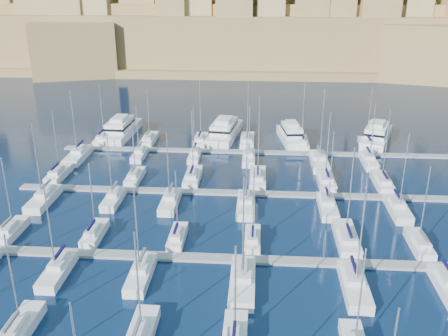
# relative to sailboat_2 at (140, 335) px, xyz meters

# --- Properties ---
(ground) EXTENTS (600.00, 600.00, 0.00)m
(ground) POSITION_rel_sailboat_2_xyz_m (11.00, 28.75, -0.73)
(ground) COLOR black
(ground) RESTS_ON ground
(pontoon_mid_near) EXTENTS (84.00, 2.00, 0.40)m
(pontoon_mid_near) POSITION_rel_sailboat_2_xyz_m (11.00, 16.75, -0.53)
(pontoon_mid_near) COLOR slate
(pontoon_mid_near) RESTS_ON ground
(pontoon_mid_far) EXTENTS (84.00, 2.00, 0.40)m
(pontoon_mid_far) POSITION_rel_sailboat_2_xyz_m (11.00, 38.75, -0.53)
(pontoon_mid_far) COLOR slate
(pontoon_mid_far) RESTS_ON ground
(pontoon_far) EXTENTS (84.00, 2.00, 0.40)m
(pontoon_far) POSITION_rel_sailboat_2_xyz_m (11.00, 60.75, -0.53)
(pontoon_far) COLOR slate
(pontoon_far) RESTS_ON ground
(sailboat_1) EXTENTS (2.58, 8.60, 12.43)m
(sailboat_1) POSITION_rel_sailboat_2_xyz_m (-13.33, -0.06, -0.01)
(sailboat_1) COLOR silver
(sailboat_1) RESTS_ON ground
(sailboat_2) EXTENTS (2.62, 8.72, 13.18)m
(sailboat_2) POSITION_rel_sailboat_2_xyz_m (0.00, 0.00, 0.00)
(sailboat_2) COLOR silver
(sailboat_2) RESTS_ON ground
(sailboat_12) EXTENTS (2.32, 7.74, 12.48)m
(sailboat_12) POSITION_rel_sailboat_2_xyz_m (-24.51, 21.52, -0.01)
(sailboat_12) COLOR silver
(sailboat_12) RESTS_ON ground
(sailboat_13) EXTENTS (2.32, 7.75, 12.02)m
(sailboat_13) POSITION_rel_sailboat_2_xyz_m (-11.82, 21.52, -0.02)
(sailboat_13) COLOR silver
(sailboat_13) RESTS_ON ground
(sailboat_14) EXTENTS (2.22, 7.41, 11.21)m
(sailboat_14) POSITION_rel_sailboat_2_xyz_m (0.56, 21.36, -0.03)
(sailboat_14) COLOR silver
(sailboat_14) RESTS_ON ground
(sailboat_15) EXTENTS (2.23, 7.44, 12.01)m
(sailboat_15) POSITION_rel_sailboat_2_xyz_m (11.55, 21.37, -0.02)
(sailboat_15) COLOR silver
(sailboat_15) RESTS_ON ground
(sailboat_16) EXTENTS (2.99, 9.97, 14.77)m
(sailboat_16) POSITION_rel_sailboat_2_xyz_m (25.14, 22.61, 0.02)
(sailboat_16) COLOR silver
(sailboat_16) RESTS_ON ground
(sailboat_17) EXTENTS (2.42, 8.08, 12.75)m
(sailboat_17) POSITION_rel_sailboat_2_xyz_m (35.26, 21.69, -0.01)
(sailboat_17) COLOR silver
(sailboat_17) RESTS_ON ground
(sailboat_19) EXTENTS (2.59, 8.64, 13.46)m
(sailboat_19) POSITION_rel_sailboat_2_xyz_m (-13.54, 11.54, 0.00)
(sailboat_19) COLOR silver
(sailboat_19) RESTS_ON ground
(sailboat_20) EXTENTS (2.60, 8.68, 13.22)m
(sailboat_20) POSITION_rel_sailboat_2_xyz_m (-2.59, 11.52, 0.00)
(sailboat_20) COLOR silver
(sailboat_20) RESTS_ON ground
(sailboat_21) EXTENTS (3.10, 10.32, 15.55)m
(sailboat_21) POSITION_rel_sailboat_2_xyz_m (10.49, 10.71, 0.03)
(sailboat_21) COLOR silver
(sailboat_21) RESTS_ON ground
(sailboat_22) EXTENTS (2.96, 9.87, 14.00)m
(sailboat_22) POSITION_rel_sailboat_2_xyz_m (24.30, 10.93, 0.02)
(sailboat_22) COLOR silver
(sailboat_22) RESTS_ON ground
(sailboat_23) EXTENTS (2.64, 8.81, 13.42)m
(sailboat_23) POSITION_rel_sailboat_2_xyz_m (35.80, 11.46, 0.00)
(sailboat_23) COLOR silver
(sailboat_23) RESTS_ON ground
(sailboat_24) EXTENTS (2.64, 8.79, 13.31)m
(sailboat_24) POSITION_rel_sailboat_2_xyz_m (-26.06, 44.03, 0.00)
(sailboat_24) COLOR silver
(sailboat_24) RESTS_ON ground
(sailboat_25) EXTENTS (2.43, 8.11, 11.45)m
(sailboat_25) POSITION_rel_sailboat_2_xyz_m (-11.11, 43.70, -0.02)
(sailboat_25) COLOR silver
(sailboat_25) RESTS_ON ground
(sailboat_26) EXTENTS (2.81, 9.37, 13.69)m
(sailboat_26) POSITION_rel_sailboat_2_xyz_m (-0.15, 44.32, 0.01)
(sailboat_26) COLOR silver
(sailboat_26) RESTS_ON ground
(sailboat_27) EXTENTS (2.95, 9.83, 16.67)m
(sailboat_27) POSITION_rel_sailboat_2_xyz_m (12.10, 44.54, 0.04)
(sailboat_27) COLOR silver
(sailboat_27) RESTS_ON ground
(sailboat_28) EXTENTS (2.93, 9.76, 13.94)m
(sailboat_28) POSITION_rel_sailboat_2_xyz_m (24.73, 44.51, 0.02)
(sailboat_28) COLOR silver
(sailboat_28) RESTS_ON ground
(sailboat_29) EXTENTS (2.75, 9.17, 14.66)m
(sailboat_29) POSITION_rel_sailboat_2_xyz_m (35.03, 44.22, 0.02)
(sailboat_29) COLOR silver
(sailboat_29) RESTS_ON ground
(sailboat_30) EXTENTS (2.97, 9.91, 14.61)m
(sailboat_30) POSITION_rel_sailboat_2_xyz_m (-24.31, 32.92, 0.02)
(sailboat_30) COLOR silver
(sailboat_30) RESTS_ON ground
(sailboat_31) EXTENTS (2.49, 8.30, 12.27)m
(sailboat_31) POSITION_rel_sailboat_2_xyz_m (-12.42, 33.71, -0.01)
(sailboat_31) COLOR silver
(sailboat_31) RESTS_ON ground
(sailboat_32) EXTENTS (2.70, 9.01, 13.30)m
(sailboat_32) POSITION_rel_sailboat_2_xyz_m (-2.58, 33.36, 0.00)
(sailboat_32) COLOR silver
(sailboat_32) RESTS_ON ground
(sailboat_33) EXTENTS (2.92, 9.73, 14.55)m
(sailboat_33) POSITION_rel_sailboat_2_xyz_m (10.24, 33.01, 0.02)
(sailboat_33) COLOR silver
(sailboat_33) RESTS_ON ground
(sailboat_34) EXTENTS (2.74, 9.13, 14.05)m
(sailboat_34) POSITION_rel_sailboat_2_xyz_m (23.69, 33.30, 0.01)
(sailboat_34) COLOR silver
(sailboat_34) RESTS_ON ground
(sailboat_35) EXTENTS (2.79, 9.32, 14.09)m
(sailboat_35) POSITION_rel_sailboat_2_xyz_m (35.09, 33.21, 0.01)
(sailboat_35) COLOR silver
(sailboat_35) RESTS_ON ground
(sailboat_36) EXTENTS (2.66, 8.86, 13.77)m
(sailboat_36) POSITION_rel_sailboat_2_xyz_m (-23.96, 66.07, 0.01)
(sailboat_36) COLOR silver
(sailboat_36) RESTS_ON ground
(sailboat_37) EXTENTS (2.75, 9.16, 12.44)m
(sailboat_37) POSITION_rel_sailboat_2_xyz_m (-13.18, 66.22, -0.00)
(sailboat_37) COLOR silver
(sailboat_37) RESTS_ON ground
(sailboat_38) EXTENTS (2.75, 9.18, 14.96)m
(sailboat_38) POSITION_rel_sailboat_2_xyz_m (-1.24, 66.22, 0.02)
(sailboat_38) COLOR silver
(sailboat_38) RESTS_ON ground
(sailboat_39) EXTENTS (3.08, 10.26, 14.67)m
(sailboat_39) POSITION_rel_sailboat_2_xyz_m (9.52, 66.76, 0.03)
(sailboat_39) COLOR silver
(sailboat_39) RESTS_ON ground
(sailboat_40) EXTENTS (2.78, 9.26, 14.68)m
(sailboat_40) POSITION_rel_sailboat_2_xyz_m (21.91, 66.27, 0.02)
(sailboat_40) COLOR silver
(sailboat_40) RESTS_ON ground
(sailboat_41) EXTENTS (2.62, 8.73, 14.07)m
(sailboat_41) POSITION_rel_sailboat_2_xyz_m (36.42, 66.01, 0.01)
(sailboat_41) COLOR silver
(sailboat_41) RESTS_ON ground
(sailboat_42) EXTENTS (3.18, 10.61, 15.09)m
(sailboat_42) POSITION_rel_sailboat_2_xyz_m (-25.86, 54.57, 0.03)
(sailboat_42) COLOR silver
(sailboat_42) RESTS_ON ground
(sailboat_43) EXTENTS (2.31, 7.69, 11.90)m
(sailboat_43) POSITION_rel_sailboat_2_xyz_m (-13.06, 56.00, -0.02)
(sailboat_43) COLOR silver
(sailboat_43) RESTS_ON ground
(sailboat_44) EXTENTS (2.26, 7.55, 11.79)m
(sailboat_44) POSITION_rel_sailboat_2_xyz_m (-1.28, 56.08, -0.02)
(sailboat_44) COLOR silver
(sailboat_44) RESTS_ON ground
(sailboat_45) EXTENTS (2.55, 8.51, 12.03)m
(sailboat_45) POSITION_rel_sailboat_2_xyz_m (10.16, 55.61, -0.01)
(sailboat_45) COLOR silver
(sailboat_45) RESTS_ON ground
(sailboat_46) EXTENTS (3.23, 10.76, 16.22)m
(sailboat_46) POSITION_rel_sailboat_2_xyz_m (24.56, 54.50, 0.04)
(sailboat_46) COLOR silver
(sailboat_46) RESTS_ON ground
(sailboat_47) EXTENTS (2.64, 8.79, 13.10)m
(sailboat_47) POSITION_rel_sailboat_2_xyz_m (34.77, 55.47, -0.00)
(sailboat_47) COLOR silver
(sailboat_47) RESTS_ON ground
(motor_yacht_a) EXTENTS (6.14, 17.97, 5.25)m
(motor_yacht_a) POSITION_rel_sailboat_2_xyz_m (-20.96, 70.77, 0.99)
(motor_yacht_a) COLOR silver
(motor_yacht_a) RESTS_ON ground
(motor_yacht_b) EXTENTS (7.99, 19.12, 5.25)m
(motor_yacht_b) POSITION_rel_sailboat_2_xyz_m (3.96, 71.16, 0.99)
(motor_yacht_b) COLOR silver
(motor_yacht_b) RESTS_ON ground
(motor_yacht_c) EXTENTS (6.31, 14.83, 5.25)m
(motor_yacht_c) POSITION_rel_sailboat_2_xyz_m (19.61, 69.15, 0.99)
(motor_yacht_c) COLOR silver
(motor_yacht_c) RESTS_ON ground
(motor_yacht_d) EXTENTS (10.65, 17.96, 5.25)m
(motor_yacht_d) POSITION_rel_sailboat_2_xyz_m (39.42, 70.54, 0.99)
(motor_yacht_d) COLOR silver
(motor_yacht_d) RESTS_ON ground
(fortified_city) EXTENTS (460.00, 108.95, 59.52)m
(fortified_city) POSITION_rel_sailboat_2_xyz_m (10.81, 184.01, 14.01)
(fortified_city) COLOR brown
(fortified_city) RESTS_ON ground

